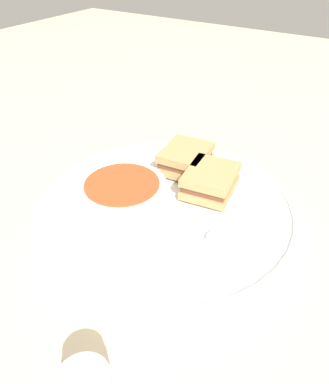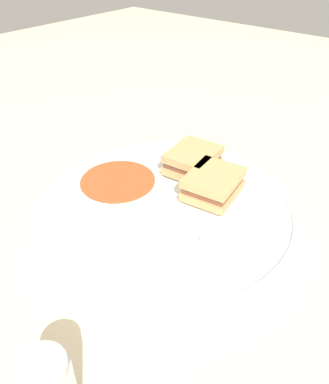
{
  "view_description": "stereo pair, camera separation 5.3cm",
  "coord_description": "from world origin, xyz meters",
  "px_view_note": "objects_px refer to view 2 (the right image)",
  "views": [
    {
      "loc": [
        0.36,
        0.23,
        0.35
      ],
      "look_at": [
        0.0,
        0.0,
        0.04
      ],
      "focal_mm": 35.0,
      "sensor_mm": 36.0,
      "label": 1
    },
    {
      "loc": [
        0.33,
        0.27,
        0.35
      ],
      "look_at": [
        0.0,
        0.0,
        0.04
      ],
      "focal_mm": 35.0,
      "sensor_mm": 36.0,
      "label": 2
    }
  ],
  "objects_px": {
    "soup_bowl": "(120,202)",
    "sandwich_half_near": "(213,184)",
    "sandwich_half_far": "(193,160)",
    "spoon": "(204,241)"
  },
  "relations": [
    {
      "from": "soup_bowl",
      "to": "sandwich_half_near",
      "type": "relative_size",
      "value": 1.19
    },
    {
      "from": "soup_bowl",
      "to": "sandwich_half_far",
      "type": "bearing_deg",
      "value": -178.33
    },
    {
      "from": "soup_bowl",
      "to": "sandwich_half_near",
      "type": "xyz_separation_m",
      "value": [
        -0.13,
        0.06,
        -0.02
      ]
    },
    {
      "from": "sandwich_half_far",
      "to": "soup_bowl",
      "type": "bearing_deg",
      "value": 1.67
    },
    {
      "from": "soup_bowl",
      "to": "sandwich_half_far",
      "type": "relative_size",
      "value": 1.22
    },
    {
      "from": "spoon",
      "to": "soup_bowl",
      "type": "bearing_deg",
      "value": 140.76
    },
    {
      "from": "sandwich_half_near",
      "to": "spoon",
      "type": "bearing_deg",
      "value": 27.83
    },
    {
      "from": "spoon",
      "to": "sandwich_half_far",
      "type": "distance_m",
      "value": 0.18
    },
    {
      "from": "soup_bowl",
      "to": "sandwich_half_near",
      "type": "bearing_deg",
      "value": 156.46
    },
    {
      "from": "spoon",
      "to": "sandwich_half_near",
      "type": "bearing_deg",
      "value": 59.9
    }
  ]
}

